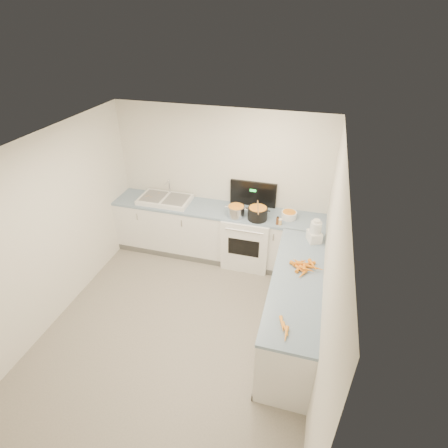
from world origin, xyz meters
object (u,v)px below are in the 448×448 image
(extract_bottle, at_px, (277,221))
(spice_jar, at_px, (280,222))
(black_pot, at_px, (258,214))
(food_processor, at_px, (315,232))
(stove, at_px, (248,238))
(steel_pot, at_px, (236,212))
(mixing_bowl, at_px, (289,215))
(sink, at_px, (165,199))

(extract_bottle, bearing_deg, spice_jar, -4.18)
(extract_bottle, bearing_deg, black_pot, 167.05)
(food_processor, bearing_deg, stove, 154.01)
(stove, relative_size, black_pot, 4.48)
(spice_jar, bearing_deg, steel_pot, 174.58)
(spice_jar, bearing_deg, stove, 158.25)
(steel_pot, bearing_deg, black_pot, 1.73)
(mixing_bowl, distance_m, extract_bottle, 0.27)
(stove, height_order, mixing_bowl, stove)
(black_pot, bearing_deg, mixing_bowl, 18.50)
(black_pot, height_order, food_processor, food_processor)
(sink, distance_m, spice_jar, 1.99)
(black_pot, height_order, extract_bottle, black_pot)
(stove, height_order, extract_bottle, stove)
(steel_pot, xyz_separation_m, spice_jar, (0.70, -0.07, -0.04))
(stove, xyz_separation_m, mixing_bowl, (0.63, 0.02, 0.52))
(food_processor, bearing_deg, mixing_bowl, 127.79)
(steel_pot, xyz_separation_m, food_processor, (1.22, -0.36, 0.07))
(steel_pot, height_order, food_processor, food_processor)
(stove, relative_size, sink, 1.58)
(black_pot, xyz_separation_m, extract_bottle, (0.32, -0.07, -0.03))
(steel_pot, distance_m, mixing_bowl, 0.82)
(mixing_bowl, xyz_separation_m, spice_jar, (-0.10, -0.23, -0.01))
(steel_pot, bearing_deg, food_processor, -16.65)
(mixing_bowl, relative_size, food_processor, 0.69)
(sink, relative_size, spice_jar, 9.91)
(spice_jar, distance_m, food_processor, 0.60)
(sink, bearing_deg, extract_bottle, -6.54)
(black_pot, bearing_deg, food_processor, -23.10)
(stove, distance_m, sink, 1.54)
(black_pot, distance_m, spice_jar, 0.37)
(steel_pot, xyz_separation_m, extract_bottle, (0.66, -0.06, -0.02))
(steel_pot, relative_size, mixing_bowl, 1.15)
(extract_bottle, xyz_separation_m, spice_jar, (0.04, -0.00, -0.01))
(sink, xyz_separation_m, steel_pot, (1.27, -0.16, 0.04))
(mixing_bowl, distance_m, spice_jar, 0.26)
(steel_pot, height_order, black_pot, black_pot)
(mixing_bowl, bearing_deg, spice_jar, -114.08)
(mixing_bowl, xyz_separation_m, food_processor, (0.41, -0.53, 0.09))
(spice_jar, bearing_deg, sink, 173.51)
(black_pot, bearing_deg, spice_jar, -11.97)
(stove, xyz_separation_m, sink, (-1.45, 0.02, 0.50))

